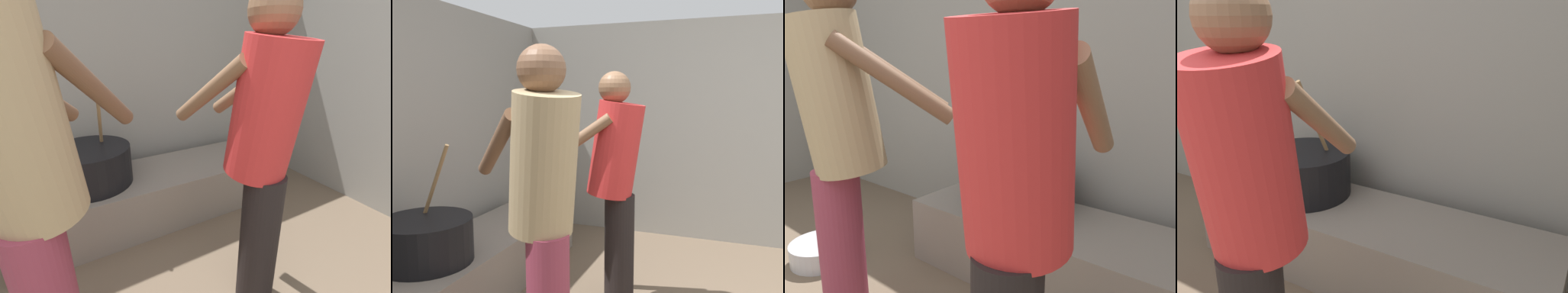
% 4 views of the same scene
% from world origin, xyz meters
% --- Properties ---
extents(block_enclosure_right, '(0.20, 5.13, 2.11)m').
position_xyz_m(block_enclosure_right, '(2.54, 0.00, 1.06)').
color(block_enclosure_right, gray).
rests_on(block_enclosure_right, ground_plane).
extents(hearth_ledge, '(2.07, 0.60, 0.39)m').
position_xyz_m(hearth_ledge, '(0.78, 1.94, 0.20)').
color(hearth_ledge, slate).
rests_on(hearth_ledge, ground_plane).
extents(cooking_pot_main, '(0.56, 0.56, 0.73)m').
position_xyz_m(cooking_pot_main, '(0.31, 1.98, 0.53)').
color(cooking_pot_main, black).
rests_on(cooking_pot_main, hearth_ledge).
extents(cook_in_red_shirt, '(0.43, 0.70, 1.57)m').
position_xyz_m(cook_in_red_shirt, '(0.96, 0.98, 0.89)').
color(cook_in_red_shirt, black).
rests_on(cook_in_red_shirt, ground_plane).
extents(cook_in_tan_shirt, '(0.68, 0.72, 1.64)m').
position_xyz_m(cook_in_tan_shirt, '(0.03, 1.03, 0.94)').
color(cook_in_tan_shirt, '#8C3347').
rests_on(cook_in_tan_shirt, ground_plane).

